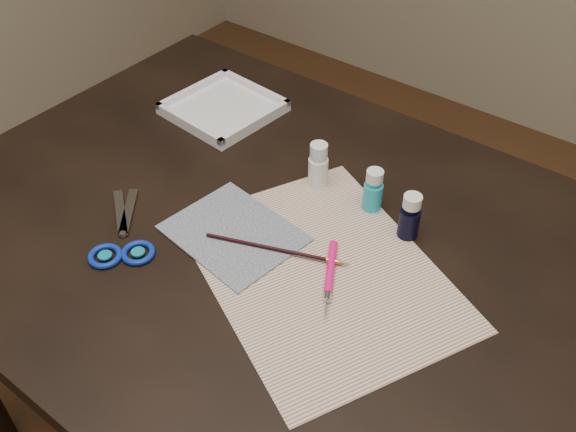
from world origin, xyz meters
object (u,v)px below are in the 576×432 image
Objects in this scene: paper at (321,272)px; paint_bottle_navy at (410,216)px; paint_bottle_cyan at (373,190)px; scissors at (118,227)px; canvas at (234,233)px; palette_tray at (223,107)px; paint_bottle_white at (318,165)px.

paint_bottle_navy reaches higher than paper.
paint_bottle_cyan is 0.44m from scissors.
paint_bottle_cyan is 0.09m from paint_bottle_navy.
paint_bottle_cyan is (0.15, 0.20, 0.04)m from canvas.
paint_bottle_cyan is (-0.02, 0.18, 0.04)m from paper.
paper is 2.09× the size of canvas.
canvas is 0.99× the size of scissors.
scissors is at bearing -144.31° from paint_bottle_navy.
paint_bottle_navy is (0.23, 0.18, 0.04)m from canvas.
scissors is 1.07× the size of palette_tray.
scissors is (-0.33, -0.13, 0.00)m from paper.
scissors is at bearing -122.88° from paint_bottle_white.
paper is 5.04× the size of paint_bottle_white.
scissors is at bearing -75.07° from palette_tray.
paper is 0.35m from scissors.
canvas is at bearing -173.56° from paper.
paint_bottle_white is 0.44× the size of palette_tray.
scissors is 0.40m from palette_tray.
canvas is 0.20m from paint_bottle_white.
canvas is at bearing -126.74° from paint_bottle_cyan.
canvas is 1.05× the size of palette_tray.
paper is 5.21× the size of paint_bottle_navy.
canvas is 0.20m from scissors.
paper is at bearing -112.78° from paint_bottle_navy.
paint_bottle_cyan reaches higher than canvas.
paint_bottle_cyan is (0.11, 0.00, -0.00)m from paint_bottle_white.
palette_tray is (-0.27, 0.27, 0.01)m from canvas.
paint_bottle_white is at bearing -14.49° from palette_tray.
scissors is at bearing -158.86° from paper.
canvas is 0.25m from paint_bottle_cyan.
palette_tray is (-0.43, 0.26, 0.01)m from paper.
scissors is at bearing -135.41° from paint_bottle_cyan.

